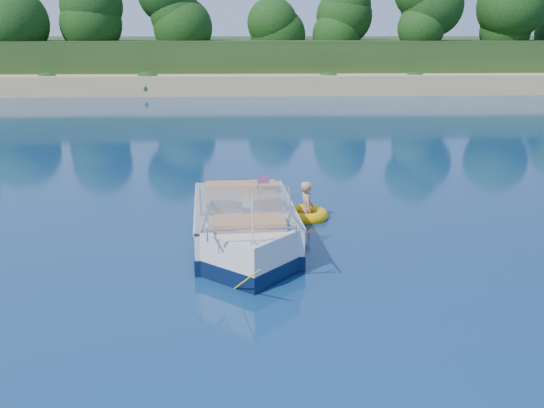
% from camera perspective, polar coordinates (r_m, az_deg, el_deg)
% --- Properties ---
extents(ground, '(160.00, 160.00, 0.00)m').
position_cam_1_polar(ground, '(13.28, -9.10, -5.18)').
color(ground, '#0A1C47').
rests_on(ground, ground).
extents(shoreline, '(170.00, 59.00, 6.00)m').
position_cam_1_polar(shoreline, '(76.19, -3.81, 13.05)').
color(shoreline, tan).
rests_on(shoreline, ground).
extents(treeline, '(150.00, 7.12, 8.19)m').
position_cam_1_polar(treeline, '(53.35, -4.36, 16.74)').
color(treeline, black).
rests_on(treeline, ground).
extents(motorboat, '(2.51, 6.31, 2.10)m').
position_cam_1_polar(motorboat, '(13.74, -2.56, -2.44)').
color(motorboat, silver).
rests_on(motorboat, ground).
extents(tow_tube, '(1.44, 1.44, 0.33)m').
position_cam_1_polar(tow_tube, '(15.98, 3.11, -1.01)').
color(tow_tube, '#FFAE05').
rests_on(tow_tube, ground).
extents(boy, '(0.46, 0.89, 1.69)m').
position_cam_1_polar(boy, '(16.08, 3.25, -1.23)').
color(boy, tan).
rests_on(boy, ground).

